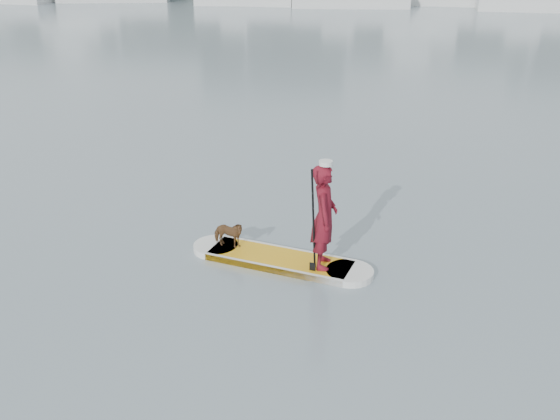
# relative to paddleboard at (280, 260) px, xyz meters

# --- Properties ---
(ground) EXTENTS (140.00, 140.00, 0.00)m
(ground) POSITION_rel_paddleboard_xyz_m (2.33, -1.07, -0.06)
(ground) COLOR slate
(ground) RESTS_ON ground
(paddleboard) EXTENTS (3.22, 1.43, 0.12)m
(paddleboard) POSITION_rel_paddleboard_xyz_m (0.00, 0.00, 0.00)
(paddleboard) COLOR gold
(paddleboard) RESTS_ON ground
(paddler) EXTENTS (0.44, 0.66, 1.78)m
(paddler) POSITION_rel_paddleboard_xyz_m (0.75, -0.20, 0.95)
(paddler) COLOR maroon
(paddler) RESTS_ON paddleboard
(white_cap) EXTENTS (0.22, 0.22, 0.07)m
(white_cap) POSITION_rel_paddleboard_xyz_m (0.75, -0.20, 1.87)
(white_cap) COLOR silver
(white_cap) RESTS_ON paddler
(dog) EXTENTS (0.63, 0.38, 0.50)m
(dog) POSITION_rel_paddleboard_xyz_m (-0.96, 0.25, 0.31)
(dog) COLOR #52321C
(dog) RESTS_ON paddleboard
(paddle) EXTENTS (0.11, 0.30, 2.00)m
(paddle) POSITION_rel_paddleboard_xyz_m (0.59, -0.41, 0.74)
(paddle) COLOR black
(paddle) RESTS_ON ground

